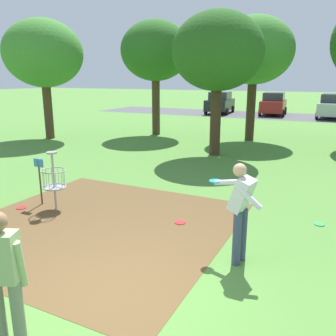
{
  "coord_description": "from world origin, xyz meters",
  "views": [
    {
      "loc": [
        2.6,
        -3.62,
        3.03
      ],
      "look_at": [
        -0.9,
        3.44,
        1.0
      ],
      "focal_mm": 37.58,
      "sensor_mm": 36.0,
      "label": 1
    }
  ],
  "objects_px": {
    "frisbee_near_basket": "(319,224)",
    "tree_near_right": "(218,52)",
    "parked_car_leftmost": "(220,103)",
    "parked_car_center_left": "(273,104)",
    "player_throwing": "(4,276)",
    "frisbee_mid_grass": "(180,222)",
    "tree_far_center": "(155,51)",
    "parked_car_center_right": "(333,106)",
    "player_foreground_watching": "(240,207)",
    "frisbee_far_right": "(21,208)",
    "tree_mid_right": "(254,51)",
    "tree_near_left": "(43,54)",
    "disc_golf_basket": "(52,178)"
  },
  "relations": [
    {
      "from": "frisbee_near_basket",
      "to": "frisbee_far_right",
      "type": "bearing_deg",
      "value": -161.81
    },
    {
      "from": "frisbee_near_basket",
      "to": "tree_near_left",
      "type": "xyz_separation_m",
      "value": [
        -13.21,
        5.74,
        4.14
      ]
    },
    {
      "from": "player_foreground_watching",
      "to": "frisbee_far_right",
      "type": "xyz_separation_m",
      "value": [
        -5.32,
        0.15,
        -0.98
      ]
    },
    {
      "from": "frisbee_far_right",
      "to": "player_throwing",
      "type": "bearing_deg",
      "value": -42.61
    },
    {
      "from": "frisbee_mid_grass",
      "to": "parked_car_leftmost",
      "type": "xyz_separation_m",
      "value": [
        -6.8,
        23.32,
        0.91
      ]
    },
    {
      "from": "frisbee_mid_grass",
      "to": "player_foreground_watching",
      "type": "bearing_deg",
      "value": -34.04
    },
    {
      "from": "disc_golf_basket",
      "to": "player_foreground_watching",
      "type": "bearing_deg",
      "value": -6.24
    },
    {
      "from": "player_throwing",
      "to": "parked_car_center_left",
      "type": "xyz_separation_m",
      "value": [
        -2.19,
        28.13,
        -0.05
      ]
    },
    {
      "from": "frisbee_near_basket",
      "to": "frisbee_far_right",
      "type": "relative_size",
      "value": 0.93
    },
    {
      "from": "player_foreground_watching",
      "to": "tree_mid_right",
      "type": "bearing_deg",
      "value": 102.84
    },
    {
      "from": "disc_golf_basket",
      "to": "frisbee_near_basket",
      "type": "bearing_deg",
      "value": 17.16
    },
    {
      "from": "tree_near_left",
      "to": "disc_golf_basket",
      "type": "bearing_deg",
      "value": -45.17
    },
    {
      "from": "frisbee_near_basket",
      "to": "tree_near_right",
      "type": "xyz_separation_m",
      "value": [
        -4.31,
        5.69,
        3.96
      ]
    },
    {
      "from": "parked_car_leftmost",
      "to": "parked_car_center_left",
      "type": "relative_size",
      "value": 1.0
    },
    {
      "from": "frisbee_near_basket",
      "to": "tree_mid_right",
      "type": "bearing_deg",
      "value": 111.72
    },
    {
      "from": "frisbee_mid_grass",
      "to": "frisbee_far_right",
      "type": "relative_size",
      "value": 1.03
    },
    {
      "from": "parked_car_center_left",
      "to": "parked_car_leftmost",
      "type": "bearing_deg",
      "value": -171.96
    },
    {
      "from": "player_foreground_watching",
      "to": "frisbee_near_basket",
      "type": "distance_m",
      "value": 2.73
    },
    {
      "from": "parked_car_leftmost",
      "to": "frisbee_mid_grass",
      "type": "bearing_deg",
      "value": -73.75
    },
    {
      "from": "tree_near_right",
      "to": "tree_mid_right",
      "type": "bearing_deg",
      "value": 84.15
    },
    {
      "from": "parked_car_leftmost",
      "to": "parked_car_center_right",
      "type": "relative_size",
      "value": 1.02
    },
    {
      "from": "disc_golf_basket",
      "to": "tree_near_left",
      "type": "relative_size",
      "value": 0.24
    },
    {
      "from": "player_foreground_watching",
      "to": "frisbee_far_right",
      "type": "relative_size",
      "value": 7.49
    },
    {
      "from": "disc_golf_basket",
      "to": "tree_mid_right",
      "type": "xyz_separation_m",
      "value": [
        1.85,
        11.55,
        3.49
      ]
    },
    {
      "from": "frisbee_far_right",
      "to": "parked_car_center_right",
      "type": "height_order",
      "value": "parked_car_center_right"
    },
    {
      "from": "tree_near_left",
      "to": "parked_car_center_left",
      "type": "xyz_separation_m",
      "value": [
        8.15,
        16.97,
        -3.23
      ]
    },
    {
      "from": "tree_near_right",
      "to": "parked_car_leftmost",
      "type": "height_order",
      "value": "tree_near_right"
    },
    {
      "from": "disc_golf_basket",
      "to": "frisbee_far_right",
      "type": "distance_m",
      "value": 1.09
    },
    {
      "from": "frisbee_near_basket",
      "to": "parked_car_center_right",
      "type": "height_order",
      "value": "parked_car_center_right"
    },
    {
      "from": "tree_mid_right",
      "to": "parked_car_center_left",
      "type": "distance_m",
      "value": 13.41
    },
    {
      "from": "tree_near_right",
      "to": "parked_car_center_right",
      "type": "distance_m",
      "value": 17.12
    },
    {
      "from": "parked_car_center_left",
      "to": "player_throwing",
      "type": "bearing_deg",
      "value": -85.55
    },
    {
      "from": "frisbee_mid_grass",
      "to": "frisbee_far_right",
      "type": "distance_m",
      "value": 3.87
    },
    {
      "from": "player_foreground_watching",
      "to": "parked_car_center_left",
      "type": "height_order",
      "value": "parked_car_center_left"
    },
    {
      "from": "tree_near_left",
      "to": "parked_car_center_right",
      "type": "xyz_separation_m",
      "value": [
        12.65,
        16.38,
        -3.23
      ]
    },
    {
      "from": "tree_far_center",
      "to": "frisbee_near_basket",
      "type": "bearing_deg",
      "value": -46.15
    },
    {
      "from": "player_throwing",
      "to": "tree_mid_right",
      "type": "height_order",
      "value": "tree_mid_right"
    },
    {
      "from": "parked_car_leftmost",
      "to": "parked_car_center_right",
      "type": "distance_m",
      "value": 8.92
    },
    {
      "from": "parked_car_leftmost",
      "to": "parked_car_center_right",
      "type": "xyz_separation_m",
      "value": [
        8.92,
        0.03,
        0.0
      ]
    },
    {
      "from": "tree_far_center",
      "to": "parked_car_leftmost",
      "type": "xyz_separation_m",
      "value": [
        -0.56,
        12.8,
        -3.43
      ]
    },
    {
      "from": "disc_golf_basket",
      "to": "tree_near_left",
      "type": "bearing_deg",
      "value": 134.83
    },
    {
      "from": "tree_near_right",
      "to": "tree_mid_right",
      "type": "distance_m",
      "value": 4.12
    },
    {
      "from": "tree_mid_right",
      "to": "player_throwing",
      "type": "bearing_deg",
      "value": -86.17
    },
    {
      "from": "player_throwing",
      "to": "frisbee_mid_grass",
      "type": "height_order",
      "value": "player_throwing"
    },
    {
      "from": "player_foreground_watching",
      "to": "parked_car_leftmost",
      "type": "xyz_separation_m",
      "value": [
        -8.34,
        24.37,
        -0.06
      ]
    },
    {
      "from": "frisbee_near_basket",
      "to": "parked_car_leftmost",
      "type": "xyz_separation_m",
      "value": [
        -9.49,
        22.09,
        0.91
      ]
    },
    {
      "from": "frisbee_mid_grass",
      "to": "tree_far_center",
      "type": "bearing_deg",
      "value": 120.63
    },
    {
      "from": "player_throwing",
      "to": "tree_far_center",
      "type": "bearing_deg",
      "value": 112.34
    },
    {
      "from": "tree_mid_right",
      "to": "parked_car_center_right",
      "type": "xyz_separation_m",
      "value": [
        3.33,
        12.34,
        -3.33
      ]
    },
    {
      "from": "frisbee_near_basket",
      "to": "tree_near_left",
      "type": "height_order",
      "value": "tree_near_left"
    }
  ]
}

